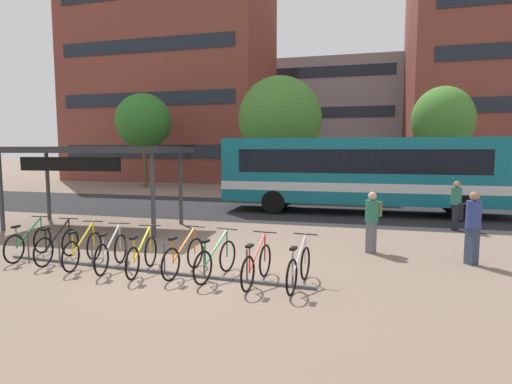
% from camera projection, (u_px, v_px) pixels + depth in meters
% --- Properties ---
extents(ground, '(200.00, 200.00, 0.00)m').
position_uv_depth(ground, '(202.00, 270.00, 9.42)').
color(ground, '#7A6656').
extents(bus_lane_asphalt, '(80.00, 7.20, 0.01)m').
position_uv_depth(bus_lane_asphalt, '(284.00, 210.00, 18.67)').
color(bus_lane_asphalt, '#232326').
rests_on(bus_lane_asphalt, ground).
extents(city_bus, '(12.07, 2.77, 3.20)m').
position_uv_depth(city_bus, '(366.00, 172.00, 17.57)').
color(city_bus, '#0F6070').
rests_on(city_bus, ground).
extents(bike_rack, '(7.71, 0.53, 0.70)m').
position_uv_depth(bike_rack, '(146.00, 268.00, 9.25)').
color(bike_rack, '#47474C').
rests_on(bike_rack, ground).
extents(parked_bicycle_green_0, '(0.52, 1.72, 0.99)m').
position_uv_depth(parked_bicycle_green_0, '(29.00, 243.00, 10.40)').
color(parked_bicycle_green_0, black).
rests_on(parked_bicycle_green_0, ground).
extents(parked_bicycle_black_1, '(0.52, 1.72, 0.99)m').
position_uv_depth(parked_bicycle_black_1, '(57.00, 246.00, 10.09)').
color(parked_bicycle_black_1, black).
rests_on(parked_bicycle_black_1, ground).
extents(parked_bicycle_yellow_2, '(0.52, 1.71, 0.99)m').
position_uv_depth(parked_bicycle_yellow_2, '(83.00, 250.00, 9.69)').
color(parked_bicycle_yellow_2, black).
rests_on(parked_bicycle_yellow_2, ground).
extents(parked_bicycle_silver_3, '(0.52, 1.70, 0.99)m').
position_uv_depth(parked_bicycle_silver_3, '(111.00, 253.00, 9.43)').
color(parked_bicycle_silver_3, black).
rests_on(parked_bicycle_silver_3, ground).
extents(parked_bicycle_yellow_4, '(0.52, 1.71, 0.99)m').
position_uv_depth(parked_bicycle_yellow_4, '(142.00, 256.00, 9.14)').
color(parked_bicycle_yellow_4, black).
rests_on(parked_bicycle_yellow_4, ground).
extents(parked_bicycle_orange_5, '(0.52, 1.72, 0.99)m').
position_uv_depth(parked_bicycle_orange_5, '(184.00, 257.00, 9.05)').
color(parked_bicycle_orange_5, black).
rests_on(parked_bicycle_orange_5, ground).
extents(parked_bicycle_green_6, '(0.53, 1.70, 0.99)m').
position_uv_depth(parked_bicycle_green_6, '(216.00, 260.00, 8.78)').
color(parked_bicycle_green_6, black).
rests_on(parked_bicycle_green_6, ground).
extents(parked_bicycle_red_7, '(0.52, 1.72, 0.99)m').
position_uv_depth(parked_bicycle_red_7, '(257.00, 265.00, 8.39)').
color(parked_bicycle_red_7, black).
rests_on(parked_bicycle_red_7, ground).
extents(parked_bicycle_silver_8, '(0.52, 1.72, 0.99)m').
position_uv_depth(parked_bicycle_silver_8, '(299.00, 268.00, 8.19)').
color(parked_bicycle_silver_8, black).
rests_on(parked_bicycle_silver_8, ground).
extents(transit_shelter, '(6.47, 3.49, 2.82)m').
position_uv_depth(transit_shelter, '(92.00, 152.00, 14.26)').
color(transit_shelter, '#38383D').
rests_on(transit_shelter, ground).
extents(commuter_olive_pack_0, '(0.49, 0.60, 1.62)m').
position_uv_depth(commuter_olive_pack_0, '(372.00, 218.00, 10.93)').
color(commuter_olive_pack_0, '#565660').
rests_on(commuter_olive_pack_0, ground).
extents(commuter_black_pack_1, '(0.53, 0.61, 1.75)m').
position_uv_depth(commuter_black_pack_1, '(472.00, 223.00, 9.78)').
color(commuter_black_pack_1, '#2D3851').
rests_on(commuter_black_pack_1, ground).
extents(commuter_red_pack_2, '(0.44, 0.58, 1.68)m').
position_uv_depth(commuter_red_pack_2, '(456.00, 202.00, 13.92)').
color(commuter_red_pack_2, black).
rests_on(commuter_red_pack_2, ground).
extents(street_tree_0, '(3.37, 3.37, 6.20)m').
position_uv_depth(street_tree_0, '(443.00, 120.00, 22.91)').
color(street_tree_0, brown).
rests_on(street_tree_0, ground).
extents(street_tree_1, '(5.18, 5.18, 7.26)m').
position_uv_depth(street_tree_1, '(280.00, 120.00, 25.70)').
color(street_tree_1, brown).
rests_on(street_tree_1, ground).
extents(street_tree_2, '(3.96, 3.96, 6.70)m').
position_uv_depth(street_tree_2, '(144.00, 121.00, 29.53)').
color(street_tree_2, brown).
rests_on(street_tree_2, ground).
extents(building_left_wing, '(17.35, 10.20, 21.22)m').
position_uv_depth(building_left_wing, '(173.00, 63.00, 37.95)').
color(building_left_wing, brown).
rests_on(building_left_wing, ground).
extents(building_centre_block, '(16.56, 11.88, 12.03)m').
position_uv_depth(building_centre_block, '(325.00, 121.00, 47.45)').
color(building_centre_block, gray).
rests_on(building_centre_block, ground).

